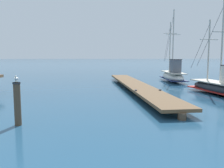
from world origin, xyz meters
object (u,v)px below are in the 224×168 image
object	(u,v)px
mooring_piling	(17,103)
perched_seagull	(16,78)
fishing_boat_0	(224,87)
fishing_boat_1	(173,75)

from	to	relation	value
mooring_piling	perched_seagull	size ratio (longest dim) A/B	4.45
fishing_boat_0	mooring_piling	size ratio (longest dim) A/B	4.45
fishing_boat_0	mooring_piling	bearing A→B (deg)	-153.24
fishing_boat_0	perched_seagull	distance (m)	13.51
mooring_piling	perched_seagull	distance (m)	0.96
perched_seagull	fishing_boat_0	bearing A→B (deg)	26.73
fishing_boat_0	perched_seagull	bearing A→B (deg)	-153.27
fishing_boat_1	mooring_piling	size ratio (longest dim) A/B	4.41
fishing_boat_1	perched_seagull	xyz separation A→B (m)	(-11.65, -15.02, 1.14)
perched_seagull	fishing_boat_1	bearing A→B (deg)	52.20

